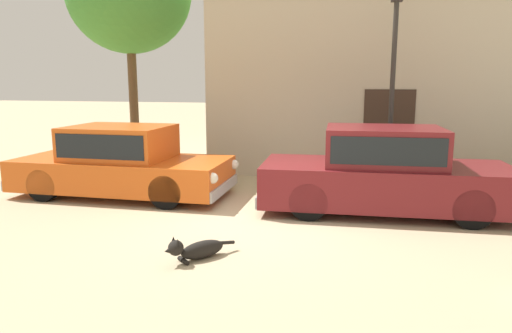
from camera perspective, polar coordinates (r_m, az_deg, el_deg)
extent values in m
plane|color=tan|center=(7.64, -0.41, -6.92)|extent=(80.00, 80.00, 0.00)
cube|color=#D15619|center=(9.74, -15.99, -0.77)|extent=(4.24, 1.80, 0.60)
cube|color=#D15619|center=(9.66, -16.40, 2.88)|extent=(1.96, 1.54, 0.65)
cube|color=black|center=(9.66, -16.40, 2.94)|extent=(1.80, 1.56, 0.46)
cube|color=#999BA0|center=(8.98, -4.11, -2.57)|extent=(0.13, 1.73, 0.20)
cube|color=#999BA0|center=(10.93, -25.63, -1.24)|extent=(0.13, 1.73, 0.20)
sphere|color=silver|center=(9.57, -2.75, 0.25)|extent=(0.20, 0.20, 0.20)
sphere|color=silver|center=(8.24, -5.34, -1.45)|extent=(0.20, 0.20, 0.20)
cube|color=red|center=(11.47, -23.42, 1.18)|extent=(0.04, 0.18, 0.18)
cube|color=red|center=(10.29, -28.39, -0.20)|extent=(0.04, 0.18, 0.18)
cylinder|color=black|center=(9.95, -7.36, -1.03)|extent=(0.63, 0.21, 0.63)
cylinder|color=black|center=(8.53, -10.96, -3.07)|extent=(0.63, 0.21, 0.63)
cylinder|color=black|center=(11.07, -19.79, -0.40)|extent=(0.63, 0.21, 0.63)
cylinder|color=black|center=(9.81, -24.67, -2.08)|extent=(0.63, 0.21, 0.63)
cube|color=maroon|center=(8.45, 15.48, -2.08)|extent=(4.34, 1.91, 0.70)
cube|color=maroon|center=(8.33, 15.41, 2.46)|extent=(2.03, 1.55, 0.65)
cube|color=black|center=(8.33, 15.41, 2.53)|extent=(1.88, 1.57, 0.45)
cube|color=#999BA0|center=(8.96, 28.94, -3.91)|extent=(0.21, 1.65, 0.20)
cube|color=#999BA0|center=(8.56, 1.21, -3.20)|extent=(0.21, 1.65, 0.20)
sphere|color=silver|center=(9.50, 28.07, -0.60)|extent=(0.20, 0.20, 0.20)
cube|color=red|center=(9.17, 1.91, 0.39)|extent=(0.05, 0.18, 0.18)
cube|color=red|center=(7.77, 0.41, -1.45)|extent=(0.05, 0.18, 0.18)
cylinder|color=black|center=(9.41, 22.76, -2.39)|extent=(0.65, 0.23, 0.64)
cylinder|color=black|center=(8.01, 25.04, -4.71)|extent=(0.65, 0.23, 0.64)
cylinder|color=black|center=(9.18, 7.05, -1.95)|extent=(0.65, 0.23, 0.64)
cylinder|color=black|center=(7.74, 6.46, -4.28)|extent=(0.65, 0.23, 0.64)
cube|color=#38281E|center=(10.84, 15.90, 3.55)|extent=(1.10, 0.02, 2.10)
cylinder|color=black|center=(6.05, -8.63, -11.52)|extent=(0.12, 0.11, 0.06)
cylinder|color=black|center=(6.15, -9.17, -11.16)|extent=(0.12, 0.11, 0.06)
ellipsoid|color=black|center=(6.19, -6.60, -10.09)|extent=(0.56, 0.60, 0.23)
sphere|color=black|center=(5.99, -9.82, -9.83)|extent=(0.20, 0.20, 0.20)
cone|color=black|center=(5.95, -10.72, -10.14)|extent=(0.15, 0.15, 0.11)
cone|color=black|center=(5.91, -9.59, -9.18)|extent=(0.10, 0.10, 0.09)
cone|color=black|center=(6.01, -10.11, -8.86)|extent=(0.10, 0.10, 0.09)
cylinder|color=black|center=(6.38, -3.56, -9.31)|extent=(0.18, 0.20, 0.08)
cylinder|color=#2D2B28|center=(9.88, 16.32, 7.86)|extent=(0.10, 0.10, 3.81)
cylinder|color=brown|center=(12.62, -14.77, 7.21)|extent=(0.23, 0.23, 3.28)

